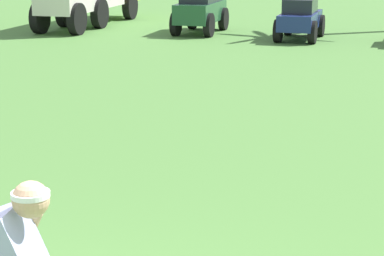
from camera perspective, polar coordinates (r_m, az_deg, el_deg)
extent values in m
sphere|color=tan|center=(4.20, -12.19, -5.36)|extent=(0.25, 0.25, 0.21)
cylinder|color=white|center=(4.19, -12.21, -4.97)|extent=(0.25, 0.25, 0.03)
cylinder|color=tan|center=(4.56, -12.87, -8.83)|extent=(0.29, 0.13, 0.49)
cube|color=#235133|center=(21.71, 0.64, 8.85)|extent=(1.11, 2.45, 0.55)
cylinder|color=black|center=(22.67, 0.03, 8.39)|extent=(0.22, 0.67, 0.66)
cylinder|color=black|center=(22.42, 2.42, 8.31)|extent=(0.22, 0.67, 0.66)
cylinder|color=black|center=(21.07, -1.24, 7.93)|extent=(0.22, 0.67, 0.66)
cylinder|color=black|center=(20.81, 1.30, 7.85)|extent=(0.22, 0.67, 0.66)
cube|color=navy|center=(20.52, 8.24, 8.12)|extent=(1.00, 2.24, 0.42)
cube|color=#1E232B|center=(20.38, 8.24, 9.21)|extent=(0.84, 1.13, 0.38)
cylinder|color=black|center=(21.37, 7.35, 7.83)|extent=(0.21, 0.61, 0.60)
cylinder|color=black|center=(21.24, 9.76, 7.70)|extent=(0.21, 0.61, 0.60)
cylinder|color=black|center=(19.86, 6.58, 7.36)|extent=(0.21, 0.61, 0.60)
cylinder|color=black|center=(19.72, 9.17, 7.22)|extent=(0.21, 0.61, 0.60)
cylinder|color=black|center=(25.82, -7.16, 9.29)|extent=(0.30, 0.91, 0.90)
cylinder|color=black|center=(25.39, -4.74, 9.27)|extent=(0.30, 0.91, 0.90)
cylinder|color=black|center=(23.45, -9.67, 8.69)|extent=(0.30, 0.91, 0.90)
cylinder|color=black|center=(22.98, -7.05, 8.67)|extent=(0.30, 0.91, 0.90)
cylinder|color=black|center=(21.97, -11.52, 8.23)|extent=(0.30, 0.91, 0.90)
cylinder|color=black|center=(21.47, -8.76, 8.21)|extent=(0.30, 0.91, 0.90)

